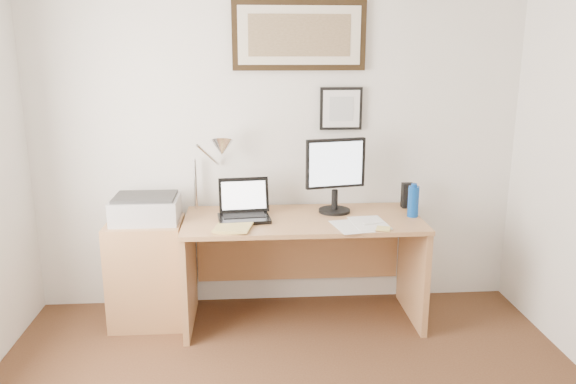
{
  "coord_description": "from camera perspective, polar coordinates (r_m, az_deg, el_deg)",
  "views": [
    {
      "loc": [
        -0.21,
        -1.99,
        1.85
      ],
      "look_at": [
        0.03,
        1.43,
        0.98
      ],
      "focal_mm": 35.0,
      "sensor_mm": 36.0,
      "label": 1
    }
  ],
  "objects": [
    {
      "name": "marker_pen",
      "position": [
        3.69,
        8.61,
        -3.18
      ],
      "size": [
        0.14,
        0.06,
        0.02
      ],
      "primitive_type": "cylinder",
      "rotation": [
        0.0,
        1.57,
        0.35
      ],
      "color": "white",
      "rests_on": "desk"
    },
    {
      "name": "desk_lamp",
      "position": [
        3.86,
        -6.99,
        4.19
      ],
      "size": [
        0.29,
        0.27,
        0.53
      ],
      "color": "silver",
      "rests_on": "desk"
    },
    {
      "name": "speaker",
      "position": [
        4.12,
        12.04,
        -0.34
      ],
      "size": [
        0.08,
        0.07,
        0.18
      ],
      "primitive_type": "cube",
      "rotation": [
        0.0,
        0.0,
        0.03
      ],
      "color": "black",
      "rests_on": "desk"
    },
    {
      "name": "picture_large",
      "position": [
        3.98,
        1.15,
        15.62
      ],
      "size": [
        0.92,
        0.04,
        0.47
      ],
      "color": "black",
      "rests_on": "wall_back"
    },
    {
      "name": "sticky_pad",
      "position": [
        3.6,
        9.66,
        -3.69
      ],
      "size": [
        0.11,
        0.11,
        0.01
      ],
      "primitive_type": "cube",
      "rotation": [
        0.0,
        0.0,
        -0.33
      ],
      "color": "#DEC969",
      "rests_on": "desk"
    },
    {
      "name": "paper_sheet_a",
      "position": [
        3.64,
        6.46,
        -3.49
      ],
      "size": [
        0.26,
        0.33,
        0.0
      ],
      "primitive_type": "cube",
      "rotation": [
        0.0,
        0.0,
        0.19
      ],
      "color": "silver",
      "rests_on": "desk"
    },
    {
      "name": "lcd_monitor",
      "position": [
        3.87,
        4.84,
        2.05
      ],
      "size": [
        0.42,
        0.22,
        0.52
      ],
      "color": "black",
      "rests_on": "desk"
    },
    {
      "name": "wall_back",
      "position": [
        4.04,
        -1.07,
        5.63
      ],
      "size": [
        3.5,
        0.02,
        2.5
      ],
      "primitive_type": "cube",
      "color": "white",
      "rests_on": "ground"
    },
    {
      "name": "book",
      "position": [
        3.64,
        -7.17,
        -3.35
      ],
      "size": [
        0.28,
        0.35,
        0.02
      ],
      "primitive_type": "imported",
      "rotation": [
        0.0,
        0.0,
        -0.2
      ],
      "color": "tan",
      "rests_on": "desk"
    },
    {
      "name": "water_bottle",
      "position": [
        3.9,
        12.61,
        -0.95
      ],
      "size": [
        0.07,
        0.07,
        0.21
      ],
      "primitive_type": "cylinder",
      "color": "#0B3E95",
      "rests_on": "desk"
    },
    {
      "name": "bottle_cap",
      "position": [
        3.87,
        12.7,
        0.71
      ],
      "size": [
        0.04,
        0.04,
        0.02
      ],
      "primitive_type": "cylinder",
      "color": "#0B3E95",
      "rests_on": "water_bottle"
    },
    {
      "name": "desk",
      "position": [
        3.95,
        1.38,
        -5.57
      ],
      "size": [
        1.6,
        0.7,
        0.75
      ],
      "color": "#A27044",
      "rests_on": "floor"
    },
    {
      "name": "side_cabinet",
      "position": [
        4.02,
        -14.1,
        -7.95
      ],
      "size": [
        0.5,
        0.4,
        0.73
      ],
      "primitive_type": "cube",
      "color": "#A27044",
      "rests_on": "floor"
    },
    {
      "name": "paper_sheet_b",
      "position": [
        3.72,
        8.25,
        -3.13
      ],
      "size": [
        0.25,
        0.33,
        0.0
      ],
      "primitive_type": "cube",
      "rotation": [
        0.0,
        0.0,
        0.1
      ],
      "color": "silver",
      "rests_on": "desk"
    },
    {
      "name": "laptop",
      "position": [
        3.79,
        -4.5,
        -1.83
      ],
      "size": [
        0.36,
        0.33,
        0.26
      ],
      "color": "black",
      "rests_on": "desk"
    },
    {
      "name": "picture_small",
      "position": [
        4.03,
        5.41,
        8.43
      ],
      "size": [
        0.3,
        0.03,
        0.3
      ],
      "color": "black",
      "rests_on": "wall_back"
    },
    {
      "name": "printer",
      "position": [
        3.89,
        -14.24,
        -1.63
      ],
      "size": [
        0.44,
        0.34,
        0.18
      ],
      "color": "#ACACAE",
      "rests_on": "side_cabinet"
    }
  ]
}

